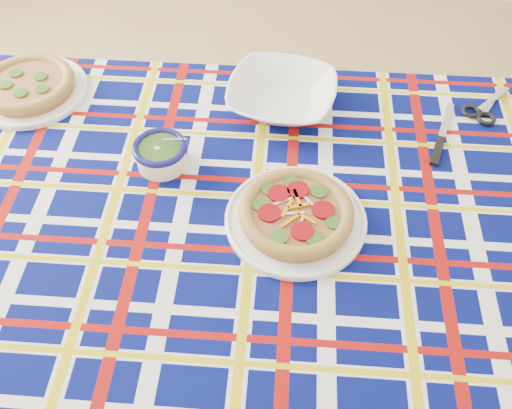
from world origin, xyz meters
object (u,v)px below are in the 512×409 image
at_px(pesto_bowl, 160,153).
at_px(serving_bowl, 282,96).
at_px(dining_table, 220,234).
at_px(main_focaccia_plate, 296,213).

distance_m(pesto_bowl, serving_bowl, 0.35).
relative_size(dining_table, serving_bowl, 6.92).
height_order(dining_table, main_focaccia_plate, main_focaccia_plate).
bearing_deg(main_focaccia_plate, pesto_bowl, 172.92).
xyz_separation_m(dining_table, serving_bowl, (0.00, 0.38, 0.11)).
bearing_deg(serving_bowl, dining_table, -90.19).
bearing_deg(pesto_bowl, dining_table, -24.18).
height_order(dining_table, serving_bowl, serving_bowl).
relative_size(main_focaccia_plate, serving_bowl, 1.15).
bearing_deg(pesto_bowl, main_focaccia_plate, -7.08).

